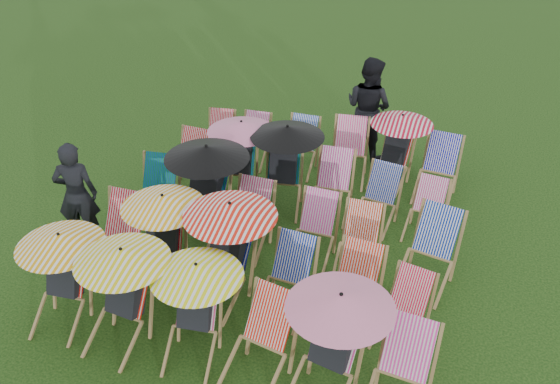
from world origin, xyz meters
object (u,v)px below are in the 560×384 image
(deckchair_5, at_px, (400,377))
(deckchair_29, at_px, (438,170))
(person_left, at_px, (76,194))
(person_rear, at_px, (368,107))
(deckchair_0, at_px, (60,278))

(deckchair_5, bearing_deg, deckchair_29, 97.44)
(person_left, bearing_deg, deckchair_5, 141.23)
(deckchair_5, relative_size, deckchair_29, 1.01)
(person_rear, bearing_deg, deckchair_29, 166.31)
(deckchair_0, distance_m, deckchair_5, 4.17)
(deckchair_0, height_order, deckchair_5, deckchair_0)
(deckchair_0, distance_m, person_rear, 6.07)
(deckchair_0, xyz_separation_m, deckchair_29, (4.02, 4.43, -0.18))
(deckchair_29, bearing_deg, person_left, -143.23)
(deckchair_0, relative_size, person_rear, 0.68)
(deckchair_5, relative_size, person_rear, 0.53)
(deckchair_0, xyz_separation_m, deckchair_5, (4.16, -0.03, -0.18))
(deckchair_0, relative_size, deckchair_5, 1.29)
(deckchair_0, bearing_deg, person_left, 112.04)
(person_rear, bearing_deg, deckchair_5, 128.58)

